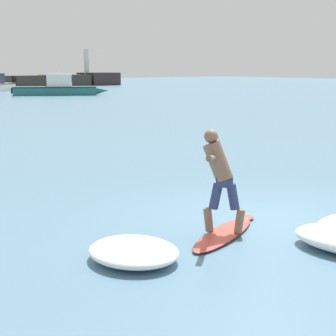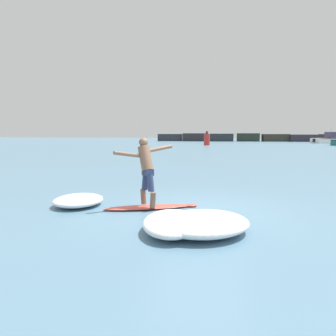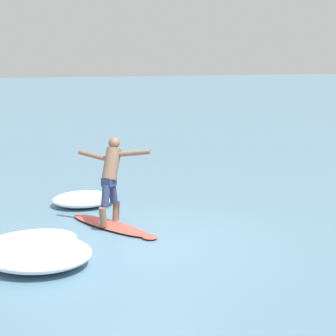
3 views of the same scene
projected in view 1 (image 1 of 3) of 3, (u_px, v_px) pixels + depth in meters
The scene contains 5 objects.
ground_plane at pixel (262, 220), 9.83m from camera, with size 200.00×200.00×0.00m, color slate.
surfboard at pixel (225, 233), 8.94m from camera, with size 2.26×1.29×0.21m.
surfer at pixel (219, 172), 8.74m from camera, with size 1.22×1.10×1.63m.
fishing_boat_near_jetty at pixel (58, 88), 51.94m from camera, with size 8.14×5.77×2.84m.
wave_foam_at_tail at pixel (134, 251), 7.74m from camera, with size 1.24×1.43×0.28m.
Camera 1 is at (-7.38, -6.22, 2.66)m, focal length 60.00 mm.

